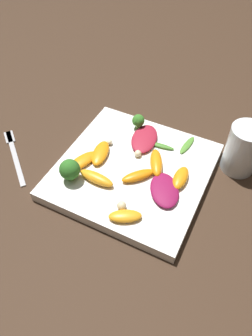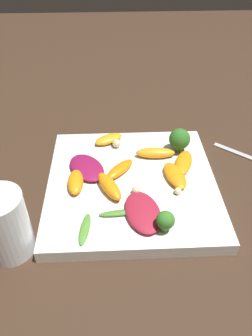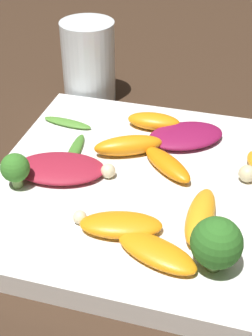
% 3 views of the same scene
% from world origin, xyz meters
% --- Properties ---
extents(ground_plane, '(2.40, 2.40, 0.00)m').
position_xyz_m(ground_plane, '(0.00, 0.00, 0.00)').
color(ground_plane, '#382619').
extents(plate, '(0.31, 0.31, 0.02)m').
position_xyz_m(plate, '(0.00, 0.00, 0.01)').
color(plate, white).
rests_on(plate, ground_plane).
extents(drinking_glass, '(0.07, 0.07, 0.11)m').
position_xyz_m(drinking_glass, '(0.20, 0.12, 0.06)').
color(drinking_glass, white).
rests_on(drinking_glass, ground_plane).
extents(fork, '(0.15, 0.13, 0.01)m').
position_xyz_m(fork, '(-0.28, -0.06, 0.00)').
color(fork, '#B2B2B7').
rests_on(fork, ground_plane).
extents(radicchio_leaf_0, '(0.07, 0.10, 0.01)m').
position_xyz_m(radicchio_leaf_0, '(-0.01, 0.09, 0.03)').
color(radicchio_leaf_0, maroon).
rests_on(radicchio_leaf_0, plate).
extents(radicchio_leaf_1, '(0.09, 0.11, 0.01)m').
position_xyz_m(radicchio_leaf_1, '(0.08, -0.03, 0.03)').
color(radicchio_leaf_1, maroon).
rests_on(radicchio_leaf_1, plate).
extents(orange_segment_0, '(0.07, 0.07, 0.02)m').
position_xyz_m(orange_segment_0, '(0.02, -0.02, 0.03)').
color(orange_segment_0, orange).
rests_on(orange_segment_0, plate).
extents(orange_segment_1, '(0.03, 0.06, 0.02)m').
position_xyz_m(orange_segment_1, '(0.10, 0.01, 0.03)').
color(orange_segment_1, orange).
rests_on(orange_segment_1, plate).
extents(orange_segment_2, '(0.05, 0.08, 0.01)m').
position_xyz_m(orange_segment_2, '(-0.10, -0.04, 0.03)').
color(orange_segment_2, orange).
rests_on(orange_segment_2, plate).
extents(orange_segment_3, '(0.05, 0.08, 0.02)m').
position_xyz_m(orange_segment_3, '(-0.08, -0.00, 0.03)').
color(orange_segment_3, orange).
rests_on(orange_segment_3, plate).
extents(orange_segment_4, '(0.06, 0.08, 0.02)m').
position_xyz_m(orange_segment_4, '(0.04, 0.03, 0.03)').
color(orange_segment_4, orange).
rests_on(orange_segment_4, plate).
extents(orange_segment_5, '(0.07, 0.05, 0.02)m').
position_xyz_m(orange_segment_5, '(0.04, -0.12, 0.03)').
color(orange_segment_5, orange).
rests_on(orange_segment_5, plate).
extents(orange_segment_6, '(0.08, 0.03, 0.02)m').
position_xyz_m(orange_segment_6, '(-0.05, -0.07, 0.03)').
color(orange_segment_6, orange).
rests_on(orange_segment_6, plate).
extents(broccoli_floret_0, '(0.03, 0.03, 0.04)m').
position_xyz_m(broccoli_floret_0, '(-0.04, 0.12, 0.05)').
color(broccoli_floret_0, '#84AD5B').
rests_on(broccoli_floret_0, plate).
extents(broccoli_floret_1, '(0.04, 0.04, 0.05)m').
position_xyz_m(broccoli_floret_1, '(-0.10, -0.09, 0.05)').
color(broccoli_floret_1, '#7A9E51').
rests_on(broccoli_floret_1, plate).
extents(arugula_sprig_0, '(0.02, 0.07, 0.01)m').
position_xyz_m(arugula_sprig_0, '(0.08, 0.11, 0.03)').
color(arugula_sprig_0, '#518E33').
rests_on(arugula_sprig_0, plate).
extents(arugula_sprig_1, '(0.07, 0.02, 0.01)m').
position_xyz_m(arugula_sprig_1, '(0.03, 0.08, 0.03)').
color(arugula_sprig_1, '#47842D').
rests_on(arugula_sprig_1, plate).
extents(macadamia_nut_0, '(0.02, 0.02, 0.02)m').
position_xyz_m(macadamia_nut_0, '(-0.01, 0.03, 0.03)').
color(macadamia_nut_0, beige).
rests_on(macadamia_nut_0, plate).
extents(macadamia_nut_1, '(0.01, 0.01, 0.01)m').
position_xyz_m(macadamia_nut_1, '(-0.08, 0.04, 0.03)').
color(macadamia_nut_1, beige).
rests_on(macadamia_nut_1, plate).
extents(macadamia_nut_2, '(0.02, 0.02, 0.02)m').
position_xyz_m(macadamia_nut_2, '(0.03, -0.10, 0.03)').
color(macadamia_nut_2, beige).
rests_on(macadamia_nut_2, plate).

